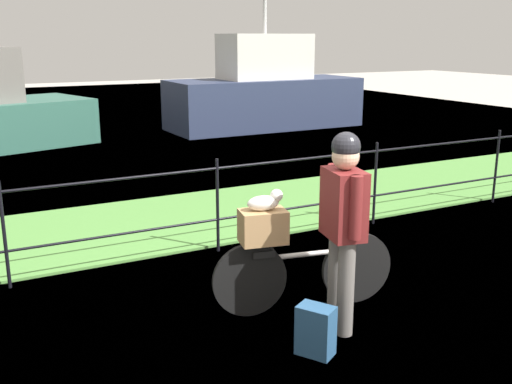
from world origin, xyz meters
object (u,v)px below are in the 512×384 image
Objects in this scene: cyclist_person at (343,215)px; backpack_on_paving at (316,331)px; moored_boat_mid at (264,93)px; bicycle_main at (303,272)px; wooden_crate at (263,227)px; terrier_dog at (266,201)px.

cyclist_person reaches higher than backpack_on_paving.
moored_boat_mid reaches higher than cyclist_person.
wooden_crate is (-0.37, 0.08, 0.46)m from bicycle_main.
terrier_dog is (0.02, -0.00, 0.22)m from wooden_crate.
terrier_dog reaches higher than backpack_on_paving.
bicycle_main is 0.59m from wooden_crate.
wooden_crate is at bearing 151.10° from backpack_on_paving.
wooden_crate is at bearing 168.42° from terrier_dog.
moored_boat_mid is (5.03, 10.00, 0.57)m from bicycle_main.
backpack_on_paving is 0.08× the size of moored_boat_mid.
moored_boat_mid is (4.96, 10.48, -0.08)m from cyclist_person.
bicycle_main is at bearing 98.87° from cyclist_person.
wooden_crate is 1.02m from backpack_on_paving.
terrier_dog is at bearing 149.38° from backpack_on_paving.
moored_boat_mid is (5.38, 9.93, -0.11)m from terrier_dog.
backpack_on_paving is (-0.41, -0.26, -0.80)m from cyclist_person.
moored_boat_mid is (5.37, 10.74, 0.73)m from backpack_on_paving.
terrier_dog is at bearing 127.37° from cyclist_person.
cyclist_person is 0.32× the size of moored_boat_mid.
bicycle_main is at bearing 124.41° from backpack_on_paving.
bicycle_main is at bearing -116.71° from moored_boat_mid.
cyclist_person is (0.07, -0.47, 0.65)m from bicycle_main.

